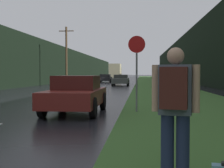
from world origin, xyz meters
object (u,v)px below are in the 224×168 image
Objects in this scene: hitchhiker_with_backpack at (175,106)px; delivery_truck at (115,72)px; stop_sign at (137,66)px; car_passing_far at (121,80)px; car_oncoming at (105,78)px; car_passing_near at (76,94)px.

delivery_truck is at bearing 107.38° from hitchhiker_with_backpack.
stop_sign is 0.61× the size of car_passing_far.
delivery_truck is (-0.00, 20.91, 1.23)m from car_oncoming.
car_passing_far is at bearing -75.36° from car_oncoming.
car_passing_near is at bearing -171.01° from stop_sign.
hitchhiker_with_backpack is 68.35m from delivery_truck.
delivery_truck is at bearing 90.00° from car_oncoming.
car_passing_far is at bearing 106.95° from hitchhiker_with_backpack.
car_passing_near is (-2.29, -0.36, -1.06)m from stop_sign.
hitchhiker_with_backpack reaches higher than car_passing_near.
car_oncoming is (-3.40, 39.73, -0.03)m from car_passing_near.
delivery_truck is (-5.69, 60.29, 0.14)m from stop_sign.
car_passing_near reaches higher than car_passing_far.
car_passing_far is (-2.90, 34.12, -0.36)m from hitchhiker_with_backpack.
stop_sign reaches higher than hitchhiker_with_backpack.
stop_sign is 0.67× the size of car_passing_near.
car_passing_near is 0.91× the size of car_passing_far.
stop_sign is 0.70× the size of car_oncoming.
stop_sign is 60.55m from delivery_truck.
car_oncoming is at bearing 98.22° from stop_sign.
stop_sign is 7.83m from hitchhiker_with_backpack.
stop_sign is at bearing -171.01° from car_passing_near.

